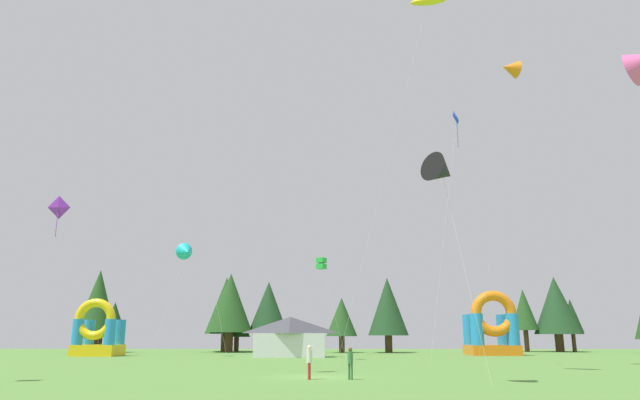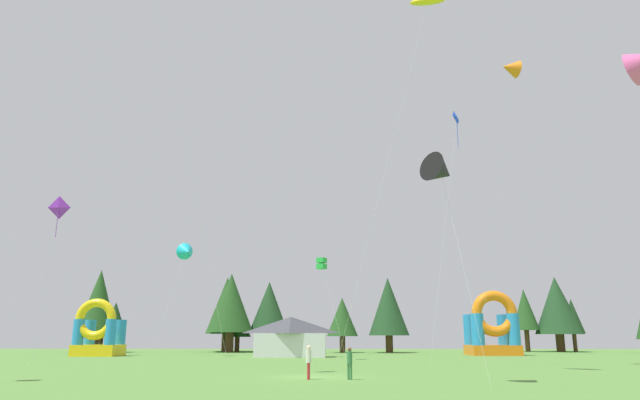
{
  "view_description": "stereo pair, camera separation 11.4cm",
  "coord_description": "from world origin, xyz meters",
  "px_view_note": "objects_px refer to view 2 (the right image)",
  "views": [
    {
      "loc": [
        0.81,
        -31.48,
        2.24
      ],
      "look_at": [
        0.0,
        12.12,
        12.7
      ],
      "focal_mm": 31.48,
      "sensor_mm": 36.0,
      "label": 1
    },
    {
      "loc": [
        0.92,
        -31.48,
        2.24
      ],
      "look_at": [
        0.0,
        12.12,
        12.7
      ],
      "focal_mm": 31.48,
      "sensor_mm": 36.0,
      "label": 2
    }
  ],
  "objects_px": {
    "person_near_camera": "(309,359)",
    "person_left_edge": "(350,360)",
    "kite_yellow_parafoil": "(428,2)",
    "inflatable_yellow_castle": "(493,331)",
    "kite_blue_diamond": "(457,121)",
    "festival_tent": "(291,337)",
    "kite_green_box": "(322,264)",
    "kite_purple_diamond": "(58,209)",
    "inflatable_red_slide": "(98,335)",
    "kite_black_delta": "(441,171)",
    "kite_orange_delta": "(510,68)",
    "kite_cyan_delta": "(186,252)"
  },
  "relations": [
    {
      "from": "kite_black_delta",
      "to": "kite_cyan_delta",
      "type": "distance_m",
      "value": 38.14
    },
    {
      "from": "kite_cyan_delta",
      "to": "kite_blue_diamond",
      "type": "bearing_deg",
      "value": -33.56
    },
    {
      "from": "kite_cyan_delta",
      "to": "person_near_camera",
      "type": "relative_size",
      "value": 6.98
    },
    {
      "from": "kite_blue_diamond",
      "to": "festival_tent",
      "type": "relative_size",
      "value": 2.73
    },
    {
      "from": "person_near_camera",
      "to": "inflatable_yellow_castle",
      "type": "relative_size",
      "value": 0.24
    },
    {
      "from": "kite_black_delta",
      "to": "kite_yellow_parafoil",
      "type": "bearing_deg",
      "value": 80.97
    },
    {
      "from": "kite_orange_delta",
      "to": "person_left_edge",
      "type": "distance_m",
      "value": 27.06
    },
    {
      "from": "kite_purple_diamond",
      "to": "person_left_edge",
      "type": "bearing_deg",
      "value": -26.53
    },
    {
      "from": "kite_cyan_delta",
      "to": "person_near_camera",
      "type": "xyz_separation_m",
      "value": [
        14.23,
        -29.0,
        -9.77
      ]
    },
    {
      "from": "person_near_camera",
      "to": "kite_orange_delta",
      "type": "bearing_deg",
      "value": 113.01
    },
    {
      "from": "kite_green_box",
      "to": "person_near_camera",
      "type": "distance_m",
      "value": 23.08
    },
    {
      "from": "kite_orange_delta",
      "to": "inflatable_yellow_castle",
      "type": "relative_size",
      "value": 3.32
    },
    {
      "from": "kite_purple_diamond",
      "to": "kite_orange_delta",
      "type": "xyz_separation_m",
      "value": [
        34.33,
        -0.29,
        10.97
      ]
    },
    {
      "from": "kite_purple_diamond",
      "to": "inflatable_red_slide",
      "type": "distance_m",
      "value": 22.85
    },
    {
      "from": "kite_yellow_parafoil",
      "to": "kite_black_delta",
      "type": "bearing_deg",
      "value": -99.03
    },
    {
      "from": "kite_yellow_parafoil",
      "to": "kite_blue_diamond",
      "type": "height_order",
      "value": "kite_yellow_parafoil"
    },
    {
      "from": "kite_yellow_parafoil",
      "to": "inflatable_yellow_castle",
      "type": "distance_m",
      "value": 39.04
    },
    {
      "from": "kite_cyan_delta",
      "to": "kite_blue_diamond",
      "type": "xyz_separation_m",
      "value": [
        25.43,
        -16.87,
        7.93
      ]
    },
    {
      "from": "kite_blue_diamond",
      "to": "festival_tent",
      "type": "bearing_deg",
      "value": 130.5
    },
    {
      "from": "kite_green_box",
      "to": "person_left_edge",
      "type": "height_order",
      "value": "kite_green_box"
    },
    {
      "from": "kite_orange_delta",
      "to": "kite_green_box",
      "type": "height_order",
      "value": "kite_orange_delta"
    },
    {
      "from": "inflatable_yellow_castle",
      "to": "person_left_edge",
      "type": "bearing_deg",
      "value": -116.19
    },
    {
      "from": "kite_yellow_parafoil",
      "to": "person_near_camera",
      "type": "relative_size",
      "value": 14.47
    },
    {
      "from": "kite_orange_delta",
      "to": "person_near_camera",
      "type": "bearing_deg",
      "value": -145.74
    },
    {
      "from": "kite_green_box",
      "to": "person_near_camera",
      "type": "height_order",
      "value": "kite_green_box"
    },
    {
      "from": "festival_tent",
      "to": "kite_black_delta",
      "type": "bearing_deg",
      "value": -73.0
    },
    {
      "from": "person_near_camera",
      "to": "kite_green_box",
      "type": "bearing_deg",
      "value": 168.03
    },
    {
      "from": "inflatable_yellow_castle",
      "to": "festival_tent",
      "type": "height_order",
      "value": "inflatable_yellow_castle"
    },
    {
      "from": "kite_yellow_parafoil",
      "to": "kite_cyan_delta",
      "type": "distance_m",
      "value": 36.05
    },
    {
      "from": "kite_yellow_parafoil",
      "to": "kite_purple_diamond",
      "type": "relative_size",
      "value": 2.04
    },
    {
      "from": "kite_blue_diamond",
      "to": "inflatable_yellow_castle",
      "type": "xyz_separation_m",
      "value": [
        7.78,
        22.14,
        -16.13
      ]
    },
    {
      "from": "kite_black_delta",
      "to": "kite_green_box",
      "type": "height_order",
      "value": "kite_black_delta"
    },
    {
      "from": "kite_orange_delta",
      "to": "kite_green_box",
      "type": "distance_m",
      "value": 23.24
    },
    {
      "from": "kite_green_box",
      "to": "inflatable_red_slide",
      "type": "height_order",
      "value": "kite_green_box"
    },
    {
      "from": "kite_purple_diamond",
      "to": "inflatable_yellow_castle",
      "type": "distance_m",
      "value": 45.8
    },
    {
      "from": "kite_purple_diamond",
      "to": "inflatable_yellow_castle",
      "type": "height_order",
      "value": "kite_purple_diamond"
    },
    {
      "from": "kite_black_delta",
      "to": "inflatable_yellow_castle",
      "type": "xyz_separation_m",
      "value": [
        12.32,
        37.17,
        -7.58
      ]
    },
    {
      "from": "person_near_camera",
      "to": "person_left_edge",
      "type": "bearing_deg",
      "value": 76.92
    },
    {
      "from": "kite_yellow_parafoil",
      "to": "kite_blue_diamond",
      "type": "relative_size",
      "value": 1.26
    },
    {
      "from": "kite_yellow_parafoil",
      "to": "person_near_camera",
      "type": "distance_m",
      "value": 24.31
    },
    {
      "from": "kite_orange_delta",
      "to": "kite_green_box",
      "type": "bearing_deg",
      "value": 142.19
    },
    {
      "from": "person_left_edge",
      "to": "festival_tent",
      "type": "bearing_deg",
      "value": -49.19
    },
    {
      "from": "kite_green_box",
      "to": "festival_tent",
      "type": "xyz_separation_m",
      "value": [
        -3.3,
        6.99,
        -6.6
      ]
    },
    {
      "from": "kite_black_delta",
      "to": "kite_yellow_parafoil",
      "type": "distance_m",
      "value": 15.11
    },
    {
      "from": "kite_cyan_delta",
      "to": "inflatable_red_slide",
      "type": "distance_m",
      "value": 13.0
    },
    {
      "from": "kite_yellow_parafoil",
      "to": "inflatable_yellow_castle",
      "type": "height_order",
      "value": "kite_yellow_parafoil"
    },
    {
      "from": "kite_black_delta",
      "to": "festival_tent",
      "type": "height_order",
      "value": "kite_black_delta"
    },
    {
      "from": "kite_green_box",
      "to": "kite_orange_delta",
      "type": "bearing_deg",
      "value": -37.81
    },
    {
      "from": "kite_cyan_delta",
      "to": "inflatable_yellow_castle",
      "type": "relative_size",
      "value": 1.7
    },
    {
      "from": "kite_green_box",
      "to": "person_near_camera",
      "type": "bearing_deg",
      "value": -90.72
    }
  ]
}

